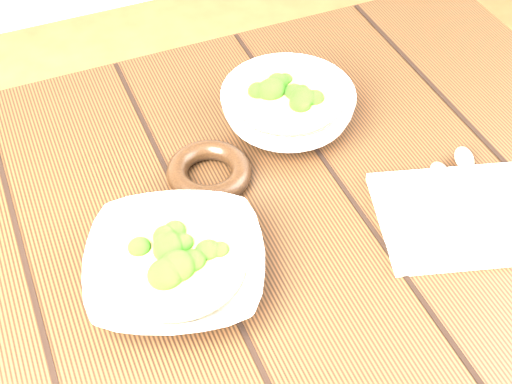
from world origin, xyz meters
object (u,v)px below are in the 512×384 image
(napkin, at_px, (458,216))
(soup_bowl_front, at_px, (176,267))
(table, at_px, (223,301))
(soup_bowl_back, at_px, (288,108))
(trivet, at_px, (209,172))

(napkin, bearing_deg, soup_bowl_front, -170.60)
(table, bearing_deg, soup_bowl_front, -152.84)
(table, xyz_separation_m, soup_bowl_back, (0.16, 0.16, 0.15))
(table, bearing_deg, napkin, -15.19)
(soup_bowl_front, distance_m, trivet, 0.17)
(table, xyz_separation_m, soup_bowl_front, (-0.06, -0.03, 0.15))
(trivet, bearing_deg, table, -104.01)
(table, relative_size, soup_bowl_back, 5.76)
(table, xyz_separation_m, napkin, (0.28, -0.08, 0.13))
(soup_bowl_front, relative_size, soup_bowl_back, 1.22)
(soup_bowl_front, xyz_separation_m, soup_bowl_back, (0.23, 0.20, 0.00))
(soup_bowl_front, bearing_deg, table, 27.16)
(soup_bowl_back, bearing_deg, trivet, -157.34)
(trivet, distance_m, napkin, 0.32)
(table, distance_m, trivet, 0.17)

